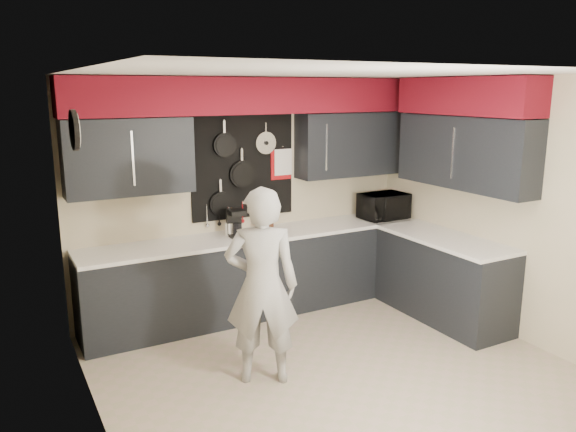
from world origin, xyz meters
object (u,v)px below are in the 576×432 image
coffee_maker (236,222)px  utensil_crock (230,229)px  knife_block (267,223)px  person (262,286)px  microwave (384,206)px

coffee_maker → utensil_crock: bearing=124.7°
knife_block → person: 1.55m
person → utensil_crock: bearing=-76.6°
coffee_maker → person: person is taller
microwave → person: 2.64m
microwave → person: size_ratio=0.33×
knife_block → utensil_crock: bearing=166.3°
knife_block → person: person is taller
microwave → person: (-2.29, -1.30, -0.22)m
knife_block → coffee_maker: coffee_maker is taller
microwave → coffee_maker: bearing=175.6°
microwave → person: bearing=-152.3°
knife_block → coffee_maker: (-0.36, 0.03, 0.04)m
microwave → utensil_crock: (-1.96, 0.15, -0.08)m
utensil_crock → coffee_maker: bearing=-60.4°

